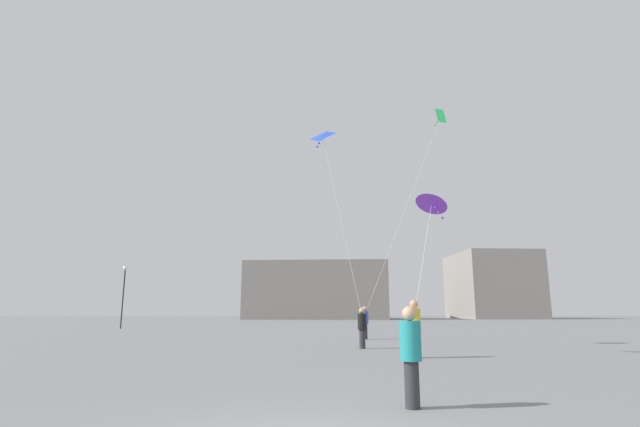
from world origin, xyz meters
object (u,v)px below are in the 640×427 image
(kite_cobalt_delta, at_px, (323,140))
(kite_violet_diamond, at_px, (432,203))
(person_in_black, at_px, (362,326))
(building_left_hall, at_px, (318,291))
(person_in_yellow, at_px, (415,326))
(building_centre_hall, at_px, (492,286))
(kite_emerald_delta, at_px, (440,120))
(person_in_blue, at_px, (365,321))
(lamppost_east, at_px, (124,287))
(person_in_teal, at_px, (411,351))

(kite_cobalt_delta, xyz_separation_m, kite_violet_diamond, (4.01, -3.73, -3.87))
(person_in_black, bearing_deg, building_left_hall, 127.34)
(person_in_yellow, bearing_deg, building_left_hall, -11.79)
(person_in_yellow, distance_m, building_centre_hall, 89.26)
(kite_emerald_delta, bearing_deg, person_in_yellow, -109.85)
(person_in_blue, bearing_deg, person_in_black, 172.41)
(kite_violet_diamond, relative_size, building_left_hall, 0.16)
(kite_emerald_delta, relative_size, lamppost_east, 2.32)
(kite_cobalt_delta, bearing_deg, kite_emerald_delta, 44.58)
(person_in_yellow, bearing_deg, lamppost_east, 23.57)
(kite_cobalt_delta, height_order, kite_violet_diamond, kite_cobalt_delta)
(kite_cobalt_delta, height_order, kite_emerald_delta, kite_emerald_delta)
(person_in_black, distance_m, person_in_blue, 6.48)
(building_left_hall, xyz_separation_m, lamppost_east, (-16.42, -51.75, -1.71))
(kite_cobalt_delta, xyz_separation_m, building_left_hall, (-1.17, 73.08, -3.95))
(building_centre_hall, height_order, lamppost_east, building_centre_hall)
(kite_cobalt_delta, relative_size, lamppost_east, 1.56)
(kite_emerald_delta, bearing_deg, person_in_blue, -164.02)
(person_in_black, xyz_separation_m, kite_violet_diamond, (2.40, -3.04, 4.48))
(person_in_blue, relative_size, kite_emerald_delta, 0.14)
(person_in_yellow, relative_size, building_left_hall, 0.07)
(person_in_blue, bearing_deg, kite_violet_diamond, -171.36)
(person_in_black, distance_m, kite_cobalt_delta, 8.53)
(lamppost_east, bearing_deg, kite_violet_diamond, -49.24)
(kite_emerald_delta, height_order, building_left_hall, kite_emerald_delta)
(kite_violet_diamond, distance_m, kite_emerald_delta, 13.84)
(kite_emerald_delta, xyz_separation_m, building_left_hall, (-8.48, 65.88, -7.91))
(kite_violet_diamond, distance_m, building_centre_hall, 87.90)
(person_in_yellow, distance_m, person_in_blue, 10.42)
(kite_violet_diamond, distance_m, building_left_hall, 76.98)
(person_in_black, relative_size, kite_violet_diamond, 0.37)
(person_in_yellow, height_order, kite_emerald_delta, kite_emerald_delta)
(person_in_yellow, xyz_separation_m, person_in_blue, (-0.77, 10.40, -0.06))
(kite_emerald_delta, relative_size, building_left_hall, 0.46)
(building_centre_hall, bearing_deg, person_in_yellow, -110.91)
(person_in_blue, xyz_separation_m, building_left_hall, (-3.44, 67.32, 4.34))
(kite_violet_diamond, xyz_separation_m, building_centre_hall, (30.82, 82.31, 1.24))
(person_in_teal, relative_size, kite_emerald_delta, 0.13)
(person_in_blue, distance_m, building_left_hall, 67.55)
(kite_emerald_delta, distance_m, building_centre_hall, 76.78)
(lamppost_east, bearing_deg, building_left_hall, 72.39)
(person_in_yellow, relative_size, kite_emerald_delta, 0.15)
(person_in_teal, xyz_separation_m, kite_emerald_delta, (5.87, 20.03, 12.35))
(kite_violet_diamond, bearing_deg, person_in_blue, 100.40)
(kite_violet_diamond, relative_size, lamppost_east, 0.82)
(kite_emerald_delta, height_order, building_centre_hall, kite_emerald_delta)
(kite_cobalt_delta, xyz_separation_m, building_centre_hall, (34.83, 78.58, -2.63))
(person_in_black, height_order, person_in_yellow, person_in_yellow)
(person_in_black, distance_m, building_left_hall, 73.96)
(person_in_blue, height_order, kite_violet_diamond, kite_violet_diamond)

